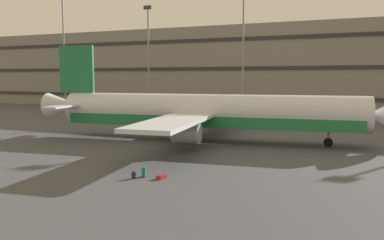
# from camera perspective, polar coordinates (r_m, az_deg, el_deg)

# --- Properties ---
(ground_plane) EXTENTS (600.00, 600.00, 0.00)m
(ground_plane) POSITION_cam_1_polar(r_m,az_deg,el_deg) (45.06, -2.53, -2.89)
(ground_plane) COLOR #424449
(terminal_structure) EXTENTS (155.29, 15.61, 17.70)m
(terminal_structure) POSITION_cam_1_polar(r_m,az_deg,el_deg) (89.13, 10.52, 7.19)
(terminal_structure) COLOR gray
(terminal_structure) RESTS_ON ground_plane
(airliner) EXTENTS (39.48, 32.02, 10.78)m
(airliner) POSITION_cam_1_polar(r_m,az_deg,el_deg) (43.94, 1.67, 1.06)
(airliner) COLOR silver
(airliner) RESTS_ON ground_plane
(light_mast_far_left) EXTENTS (1.80, 0.50, 25.47)m
(light_mast_far_left) POSITION_cam_1_polar(r_m,az_deg,el_deg) (94.91, -17.81, 10.33)
(light_mast_far_left) COLOR gray
(light_mast_far_left) RESTS_ON ground_plane
(light_mast_left) EXTENTS (1.80, 0.50, 21.29)m
(light_mast_left) POSITION_cam_1_polar(r_m,az_deg,el_deg) (82.56, -6.22, 9.76)
(light_mast_left) COLOR gray
(light_mast_left) RESTS_ON ground_plane
(light_mast_center_left) EXTENTS (1.80, 0.50, 23.21)m
(light_mast_center_left) POSITION_cam_1_polar(r_m,az_deg,el_deg) (75.12, 7.31, 10.87)
(light_mast_center_left) COLOR gray
(light_mast_center_left) RESTS_ON ground_plane
(suitcase_scuffed) EXTENTS (0.38, 0.44, 0.79)m
(suitcase_scuffed) POSITION_cam_1_polar(r_m,az_deg,el_deg) (28.85, -6.88, -7.33)
(suitcase_scuffed) COLOR #147266
(suitcase_scuffed) RESTS_ON ground_plane
(suitcase_navy) EXTENTS (0.58, 0.75, 0.26)m
(suitcase_navy) POSITION_cam_1_polar(r_m,az_deg,el_deg) (28.24, -4.38, -8.11)
(suitcase_navy) COLOR #B21E23
(suitcase_navy) RESTS_ON ground_plane
(backpack_orange) EXTENTS (0.37, 0.33, 0.56)m
(backpack_orange) POSITION_cam_1_polar(r_m,az_deg,el_deg) (28.57, -8.31, -7.75)
(backpack_orange) COLOR navy
(backpack_orange) RESTS_ON ground_plane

